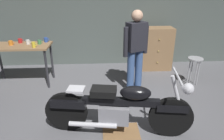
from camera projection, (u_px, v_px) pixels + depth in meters
The scene contains 14 objects.
ground_plane at pixel (114, 123), 3.36m from camera, with size 12.00×12.00×0.00m, color slate.
back_wall at pixel (107, 7), 5.33m from camera, with size 8.00×0.12×3.10m, color #56605B.
workbench at pixel (20, 50), 4.42m from camera, with size 1.30×0.64×0.90m.
motorcycle at pixel (119, 107), 2.98m from camera, with size 2.18×0.65×1.00m.
person_standing at pixel (136, 48), 4.08m from camera, with size 0.52×0.36×1.67m.
shop_stool at pixel (195, 64), 4.44m from camera, with size 0.32×0.32×0.64m.
wooden_dresser at pixel (156, 49), 5.33m from camera, with size 0.80×0.47×1.10m.
drip_tray at pixel (121, 131), 3.16m from camera, with size 0.56×0.40×0.01m, color olive.
mug_white_ceramic at pixel (28, 42), 4.42m from camera, with size 0.11×0.08×0.10m.
mug_red_diner at pixel (20, 41), 4.52m from camera, with size 0.12×0.08×0.10m.
mug_blue_enamel at pixel (46, 40), 4.59m from camera, with size 0.12×0.08×0.10m.
mug_green_speckled at pixel (39, 42), 4.43m from camera, with size 0.11×0.08×0.09m.
mug_orange_travel at pixel (11, 43), 4.36m from camera, with size 0.12×0.09×0.09m.
mug_yellow_tall at pixel (34, 45), 4.20m from camera, with size 0.11×0.07×0.11m.
Camera 1 is at (-0.19, -2.75, 2.11)m, focal length 32.78 mm.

